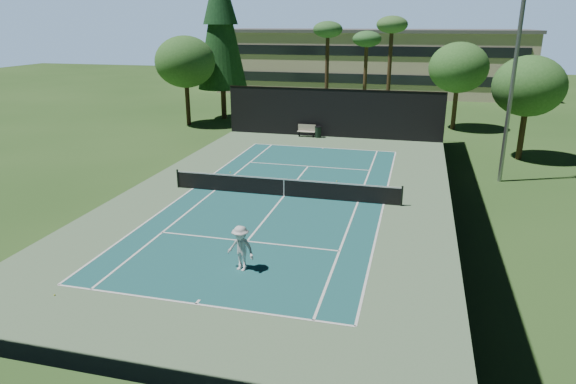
% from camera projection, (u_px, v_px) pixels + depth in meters
% --- Properties ---
extents(ground, '(160.00, 160.00, 0.00)m').
position_uv_depth(ground, '(284.00, 196.00, 28.53)').
color(ground, '#2A4E1D').
rests_on(ground, ground).
extents(apron_slab, '(18.00, 32.00, 0.01)m').
position_uv_depth(apron_slab, '(284.00, 196.00, 28.53)').
color(apron_slab, '#5C7D57').
rests_on(apron_slab, ground).
extents(court_surface, '(10.97, 23.77, 0.01)m').
position_uv_depth(court_surface, '(284.00, 196.00, 28.53)').
color(court_surface, '#1C595A').
rests_on(court_surface, ground).
extents(court_lines, '(11.07, 23.87, 0.01)m').
position_uv_depth(court_lines, '(284.00, 196.00, 28.53)').
color(court_lines, white).
rests_on(court_lines, ground).
extents(tennis_net, '(12.90, 0.10, 1.10)m').
position_uv_depth(tennis_net, '(284.00, 187.00, 28.36)').
color(tennis_net, black).
rests_on(tennis_net, ground).
extents(fence, '(18.04, 32.05, 4.03)m').
position_uv_depth(fence, '(284.00, 161.00, 27.96)').
color(fence, black).
rests_on(fence, ground).
extents(player, '(1.33, 0.99, 1.84)m').
position_uv_depth(player, '(241.00, 248.00, 19.78)').
color(player, silver).
rests_on(player, ground).
extents(tennis_ball_a, '(0.06, 0.06, 0.06)m').
position_uv_depth(tennis_ball_a, '(55.00, 295.00, 18.16)').
color(tennis_ball_a, '#C5D630').
rests_on(tennis_ball_a, ground).
extents(tennis_ball_b, '(0.07, 0.07, 0.07)m').
position_uv_depth(tennis_ball_b, '(290.00, 181.00, 31.19)').
color(tennis_ball_b, '#C9EE36').
rests_on(tennis_ball_b, ground).
extents(tennis_ball_c, '(0.08, 0.08, 0.08)m').
position_uv_depth(tennis_ball_c, '(337.00, 181.00, 31.12)').
color(tennis_ball_c, yellow).
rests_on(tennis_ball_c, ground).
extents(tennis_ball_d, '(0.08, 0.08, 0.08)m').
position_uv_depth(tennis_ball_d, '(230.00, 172.00, 32.92)').
color(tennis_ball_d, '#CDED35').
rests_on(tennis_ball_d, ground).
extents(park_bench, '(1.50, 0.45, 1.02)m').
position_uv_depth(park_bench, '(307.00, 130.00, 43.20)').
color(park_bench, beige).
rests_on(park_bench, ground).
extents(trash_bin, '(0.56, 0.56, 0.95)m').
position_uv_depth(trash_bin, '(318.00, 132.00, 42.89)').
color(trash_bin, black).
rests_on(trash_bin, ground).
extents(pine_tree, '(4.80, 4.80, 15.00)m').
position_uv_depth(pine_tree, '(220.00, 18.00, 48.57)').
color(pine_tree, '#49321F').
rests_on(pine_tree, ground).
extents(palm_a, '(2.80, 2.80, 9.32)m').
position_uv_depth(palm_a, '(328.00, 33.00, 48.49)').
color(palm_a, '#402D1B').
rests_on(palm_a, ground).
extents(palm_b, '(2.80, 2.80, 8.42)m').
position_uv_depth(palm_b, '(367.00, 42.00, 49.77)').
color(palm_b, '#4E3821').
rests_on(palm_b, ground).
extents(palm_c, '(2.80, 2.80, 9.77)m').
position_uv_depth(palm_c, '(392.00, 29.00, 46.03)').
color(palm_c, '#402F1B').
rests_on(palm_c, ground).
extents(decid_tree_a, '(5.12, 5.12, 7.62)m').
position_uv_depth(decid_tree_a, '(459.00, 68.00, 44.71)').
color(decid_tree_a, '#4A361F').
rests_on(decid_tree_a, ground).
extents(decid_tree_b, '(4.80, 4.80, 7.14)m').
position_uv_depth(decid_tree_b, '(529.00, 86.00, 34.68)').
color(decid_tree_b, '#4F3821').
rests_on(decid_tree_b, ground).
extents(decid_tree_c, '(5.44, 5.44, 8.09)m').
position_uv_depth(decid_tree_c, '(185.00, 62.00, 46.55)').
color(decid_tree_c, '#412D1C').
rests_on(decid_tree_c, ground).
extents(campus_building, '(40.50, 12.50, 8.30)m').
position_uv_depth(campus_building, '(370.00, 61.00, 69.49)').
color(campus_building, beige).
rests_on(campus_building, ground).
extents(light_pole, '(0.90, 0.25, 12.22)m').
position_uv_depth(light_pole, '(514.00, 73.00, 29.20)').
color(light_pole, gray).
rests_on(light_pole, ground).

